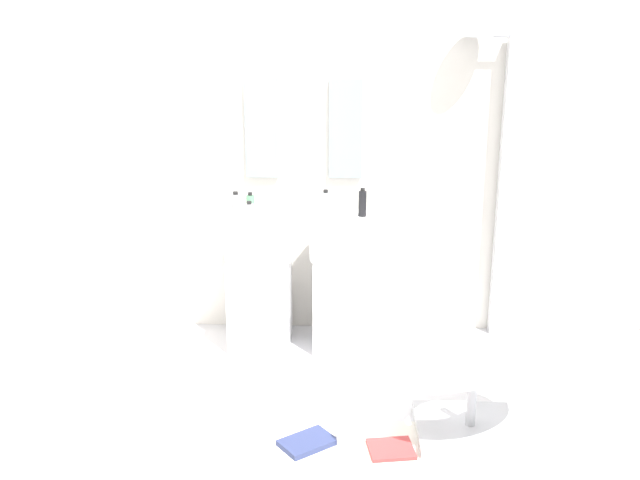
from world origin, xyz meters
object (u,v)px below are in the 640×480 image
object	(u,v)px
pedestal_sink_left	(260,277)
lounge_chair	(473,374)
soap_bottle_black	(362,203)
magazine_red	(391,449)
soap_bottle_green	(250,203)
coffee_mug	(344,435)
soap_bottle_white	(249,211)
soap_bottle_clear	(326,204)
soap_bottle_grey	(236,204)
shower_column	(507,183)
pedestal_sink_right	(344,278)
magazine_navy	(307,442)

from	to	relation	value
pedestal_sink_left	lounge_chair	distance (m)	1.68
soap_bottle_black	magazine_red	bearing A→B (deg)	-84.21
magazine_red	soap_bottle_green	bearing A→B (deg)	112.72
lounge_chair	soap_bottle_green	size ratio (longest dim) A/B	8.28
magazine_red	coffee_mug	size ratio (longest dim) A/B	2.15
soap_bottle_green	soap_bottle_black	distance (m)	0.76
soap_bottle_white	soap_bottle_clear	xyz separation A→B (m)	(0.48, 0.11, 0.03)
magazine_red	soap_bottle_black	bearing A→B (deg)	87.03
magazine_red	soap_bottle_grey	bearing A→B (deg)	117.00
soap_bottle_clear	shower_column	bearing A→B (deg)	11.49
soap_bottle_green	soap_bottle_white	distance (m)	0.24
shower_column	soap_bottle_green	world-z (taller)	shower_column
lounge_chair	coffee_mug	size ratio (longest dim) A/B	9.96
shower_column	lounge_chair	world-z (taller)	shower_column
pedestal_sink_right	soap_bottle_grey	size ratio (longest dim) A/B	6.54
pedestal_sink_right	shower_column	xyz separation A→B (m)	(1.09, 0.24, 0.60)
pedestal_sink_right	coffee_mug	bearing A→B (deg)	-89.62
shower_column	soap_bottle_black	xyz separation A→B (m)	(-0.97, -0.23, -0.09)
lounge_chair	soap_bottle_grey	xyz separation A→B (m)	(-1.38, 1.15, 0.62)
magazine_navy	soap_bottle_white	xyz separation A→B (m)	(-0.43, 1.16, 0.93)
shower_column	soap_bottle_grey	distance (m)	1.81
pedestal_sink_right	soap_bottle_black	size ratio (longest dim) A/B	5.38
shower_column	soap_bottle_green	xyz separation A→B (m)	(-1.72, -0.11, -0.12)
shower_column	soap_bottle_clear	world-z (taller)	shower_column
magazine_red	soap_bottle_grey	world-z (taller)	soap_bottle_grey
pedestal_sink_left	pedestal_sink_right	xyz separation A→B (m)	(0.56, 0.00, 0.00)
pedestal_sink_right	soap_bottle_green	xyz separation A→B (m)	(-0.63, 0.13, 0.48)
soap_bottle_black	soap_bottle_clear	bearing A→B (deg)	-176.38
coffee_mug	magazine_red	bearing A→B (deg)	-13.00
magazine_red	soap_bottle_black	world-z (taller)	soap_bottle_black
lounge_chair	soap_bottle_clear	size ratio (longest dim) A/B	5.89
magazine_navy	coffee_mug	size ratio (longest dim) A/B	2.57
coffee_mug	soap_bottle_white	world-z (taller)	soap_bottle_white
coffee_mug	soap_bottle_white	size ratio (longest dim) A/B	0.86
magazine_red	magazine_navy	bearing A→B (deg)	166.24
pedestal_sink_right	lounge_chair	xyz separation A→B (m)	(0.67, -1.12, -0.13)
lounge_chair	magazine_red	distance (m)	0.57
pedestal_sink_right	coffee_mug	distance (m)	1.32
pedestal_sink_left	soap_bottle_white	size ratio (longest dim) A/B	8.26
pedestal_sink_right	shower_column	world-z (taller)	shower_column
soap_bottle_green	magazine_navy	bearing A→B (deg)	-72.04
pedestal_sink_left	soap_bottle_grey	size ratio (longest dim) A/B	6.54
shower_column	soap_bottle_white	xyz separation A→B (m)	(-1.69, -0.35, -0.12)
coffee_mug	soap_bottle_white	xyz separation A→B (m)	(-0.61, 1.14, 0.89)
coffee_mug	soap_bottle_black	size ratio (longest dim) A/B	0.56
magazine_red	soap_bottle_white	xyz separation A→B (m)	(-0.85, 1.19, 0.94)
shower_column	lounge_chair	xyz separation A→B (m)	(-0.41, -1.37, -0.73)
magazine_red	lounge_chair	bearing A→B (deg)	14.44
pedestal_sink_left	soap_bottle_clear	bearing A→B (deg)	-0.67
shower_column	soap_bottle_clear	xyz separation A→B (m)	(-1.21, -0.25, -0.10)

